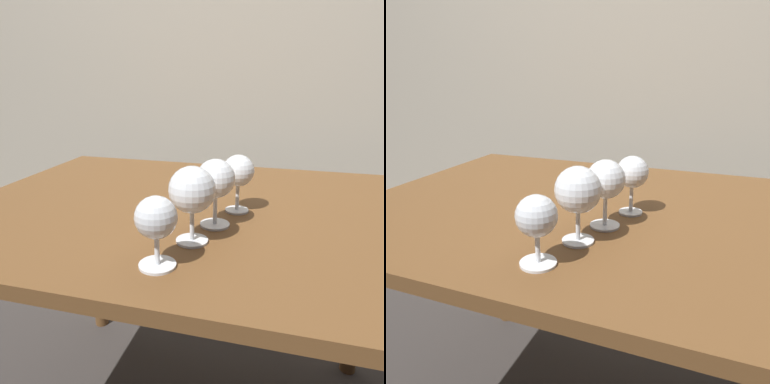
% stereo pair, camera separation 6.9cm
% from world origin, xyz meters
% --- Properties ---
extents(back_wall, '(5.00, 0.08, 2.60)m').
position_xyz_m(back_wall, '(0.00, 0.88, 1.30)').
color(back_wall, '#B2A893').
rests_on(back_wall, ground_plane).
extents(dining_table, '(1.15, 0.87, 0.75)m').
position_xyz_m(dining_table, '(0.00, 0.00, 0.65)').
color(dining_table, brown).
rests_on(dining_table, ground_plane).
extents(wine_glass_port, '(0.07, 0.07, 0.13)m').
position_xyz_m(wine_glass_port, '(0.03, -0.32, 0.84)').
color(wine_glass_port, white).
rests_on(wine_glass_port, dining_table).
extents(wine_glass_white, '(0.09, 0.09, 0.15)m').
position_xyz_m(wine_glass_white, '(0.06, -0.21, 0.86)').
color(wine_glass_white, white).
rests_on(wine_glass_white, dining_table).
extents(wine_glass_cabernet, '(0.08, 0.08, 0.15)m').
position_xyz_m(wine_glass_cabernet, '(0.09, -0.12, 0.85)').
color(wine_glass_cabernet, white).
rests_on(wine_glass_cabernet, dining_table).
extents(wine_glass_merlot, '(0.08, 0.08, 0.14)m').
position_xyz_m(wine_glass_merlot, '(0.12, -0.02, 0.85)').
color(wine_glass_merlot, white).
rests_on(wine_glass_merlot, dining_table).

